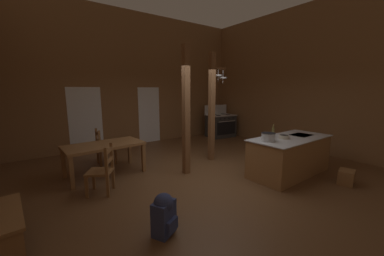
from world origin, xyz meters
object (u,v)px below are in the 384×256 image
(ladderback_chair_near_window, at_px, (104,147))
(bench_along_left_wall, at_px, (6,223))
(backpack, at_px, (164,213))
(bottle_tall_on_counter, at_px, (273,132))
(mixing_bowl_on_counter, at_px, (284,137))
(kitchen_island, at_px, (289,156))
(dining_table, at_px, (104,148))
(stockpot_on_counter, at_px, (268,137))
(step_stool, at_px, (346,176))
(ladderback_chair_by_post, at_px, (103,171))
(stove_range, at_px, (221,125))

(ladderback_chair_near_window, xyz_separation_m, bench_along_left_wall, (-1.90, -2.56, -0.15))
(backpack, bearing_deg, bottle_tall_on_counter, 9.17)
(backpack, height_order, mixing_bowl_on_counter, mixing_bowl_on_counter)
(kitchen_island, height_order, mixing_bowl_on_counter, mixing_bowl_on_counter)
(dining_table, relative_size, bench_along_left_wall, 1.51)
(ladderback_chair_near_window, height_order, stockpot_on_counter, stockpot_on_counter)
(step_stool, distance_m, dining_table, 5.34)
(ladderback_chair_by_post, height_order, backpack, ladderback_chair_by_post)
(bench_along_left_wall, bearing_deg, stove_range, 25.91)
(step_stool, xyz_separation_m, stockpot_on_counter, (-1.19, 1.12, 0.80))
(mixing_bowl_on_counter, bearing_deg, step_stool, -57.44)
(backpack, bearing_deg, bench_along_left_wall, 149.72)
(ladderback_chair_near_window, xyz_separation_m, mixing_bowl_on_counter, (3.09, -3.29, 0.47))
(bench_along_left_wall, bearing_deg, backpack, -30.28)
(step_stool, height_order, mixing_bowl_on_counter, mixing_bowl_on_counter)
(stove_range, distance_m, ladderback_chair_near_window, 5.00)
(kitchen_island, bearing_deg, backpack, -175.68)
(ladderback_chair_by_post, height_order, bench_along_left_wall, ladderback_chair_by_post)
(backpack, distance_m, bottle_tall_on_counter, 3.28)
(stockpot_on_counter, height_order, bottle_tall_on_counter, bottle_tall_on_counter)
(ladderback_chair_near_window, xyz_separation_m, backpack, (-0.16, -3.58, -0.14))
(bench_along_left_wall, bearing_deg, kitchen_island, -8.16)
(bench_along_left_wall, distance_m, backpack, 2.01)
(stockpot_on_counter, bearing_deg, mixing_bowl_on_counter, -5.94)
(kitchen_island, relative_size, ladderback_chair_near_window, 2.29)
(kitchen_island, bearing_deg, stove_range, 68.53)
(bottle_tall_on_counter, bearing_deg, ladderback_chair_by_post, 159.81)
(step_stool, relative_size, ladderback_chair_near_window, 0.44)
(bench_along_left_wall, distance_m, stockpot_on_counter, 4.58)
(stove_range, bearing_deg, ladderback_chair_by_post, -154.95)
(step_stool, height_order, backpack, backpack)
(kitchen_island, distance_m, bottle_tall_on_counter, 0.70)
(dining_table, bearing_deg, backpack, -89.15)
(stove_range, height_order, step_stool, stove_range)
(kitchen_island, distance_m, step_stool, 1.17)
(backpack, bearing_deg, ladderback_chair_near_window, 87.44)
(bench_along_left_wall, xyz_separation_m, stockpot_on_counter, (4.48, -0.68, 0.68))
(stove_range, distance_m, bench_along_left_wall, 7.60)
(kitchen_island, distance_m, stove_range, 4.38)
(dining_table, bearing_deg, ladderback_chair_by_post, -107.15)
(mixing_bowl_on_counter, bearing_deg, backpack, -174.98)
(mixing_bowl_on_counter, bearing_deg, bottle_tall_on_counter, 110.87)
(dining_table, distance_m, bottle_tall_on_counter, 3.93)
(bench_along_left_wall, relative_size, mixing_bowl_on_counter, 5.17)
(ladderback_chair_near_window, distance_m, bottle_tall_on_counter, 4.33)
(kitchen_island, distance_m, dining_table, 4.33)
(ladderback_chair_near_window, relative_size, backpack, 1.59)
(mixing_bowl_on_counter, xyz_separation_m, bottle_tall_on_counter, (-0.09, 0.23, 0.08))
(dining_table, bearing_deg, ladderback_chair_near_window, 76.33)
(stockpot_on_counter, distance_m, mixing_bowl_on_counter, 0.51)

